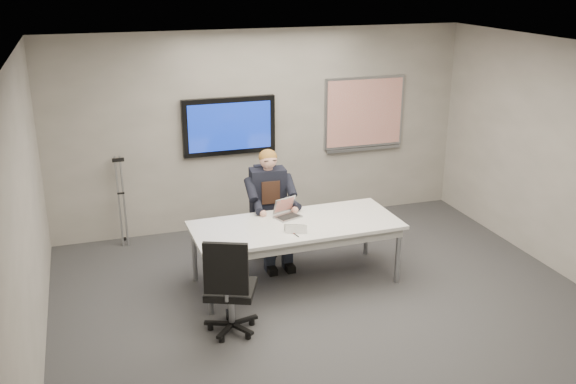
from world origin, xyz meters
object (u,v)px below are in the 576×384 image
object	(u,v)px
office_chair_near	(231,304)
seated_person	(272,218)
conference_table	(296,230)
laptop	(286,212)
office_chair_far	(268,230)

from	to	relation	value
office_chair_near	seated_person	world-z (taller)	seated_person
conference_table	laptop	world-z (taller)	laptop
seated_person	office_chair_near	bearing A→B (deg)	-116.39
office_chair_near	seated_person	distance (m)	1.80
seated_person	laptop	xyz separation A→B (m)	(0.06, -0.38, 0.22)
office_chair_far	office_chair_near	distance (m)	2.02
office_chair_far	laptop	bearing A→B (deg)	-71.31
conference_table	seated_person	size ratio (longest dim) A/B	1.70
office_chair_near	office_chair_far	bearing A→B (deg)	-94.04
conference_table	laptop	bearing A→B (deg)	95.75
seated_person	laptop	bearing A→B (deg)	-76.18
office_chair_far	office_chair_near	bearing A→B (deg)	-103.27
conference_table	seated_person	world-z (taller)	seated_person
conference_table	office_chair_near	world-z (taller)	office_chair_near
office_chair_far	seated_person	xyz separation A→B (m)	(-0.01, -0.26, 0.27)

